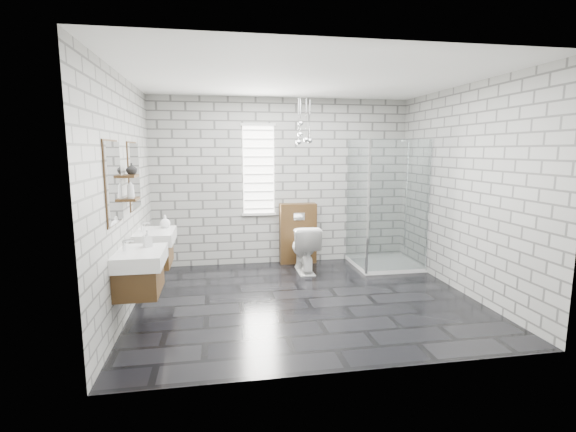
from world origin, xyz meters
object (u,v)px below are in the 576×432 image
object	(u,v)px
vanity_left	(137,260)
toilet	(304,248)
vanity_right	(152,238)
cistern_panel	(298,233)
shower_enclosure	(382,237)

from	to	relation	value
vanity_left	toilet	size ratio (longest dim) A/B	2.14
vanity_left	vanity_right	distance (m)	1.08
vanity_left	cistern_panel	size ratio (longest dim) A/B	1.57
toilet	shower_enclosure	bearing A→B (deg)	-179.20
cistern_panel	toilet	world-z (taller)	cistern_panel
vanity_left	vanity_right	bearing A→B (deg)	90.00
toilet	vanity_left	bearing A→B (deg)	40.92
cistern_panel	vanity_left	bearing A→B (deg)	-132.85
vanity_right	vanity_left	bearing A→B (deg)	-90.00
vanity_left	cistern_panel	distance (m)	3.16
cistern_panel	toilet	xyz separation A→B (m)	(0.00, -0.51, -0.13)
shower_enclosure	vanity_right	bearing A→B (deg)	-168.18
vanity_right	shower_enclosure	distance (m)	3.49
vanity_left	cistern_panel	bearing A→B (deg)	47.15
cistern_panel	toilet	size ratio (longest dim) A/B	1.37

